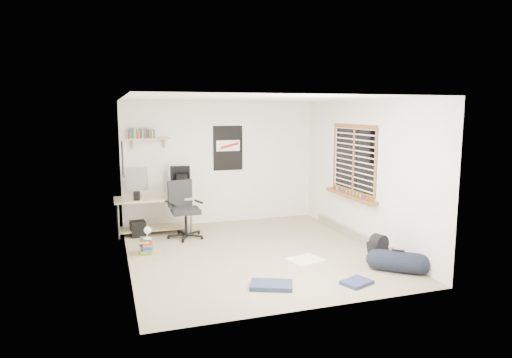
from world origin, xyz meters
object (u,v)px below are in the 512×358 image
object	(u,v)px
book_stack	(146,246)
office_chair	(186,212)
duffel_bag	(398,263)
backpack	(378,253)
desk	(154,214)

from	to	relation	value
book_stack	office_chair	bearing A→B (deg)	45.17
book_stack	duffel_bag	bearing A→B (deg)	-30.18
backpack	book_stack	distance (m)	3.66
backpack	duffel_bag	world-z (taller)	duffel_bag
desk	book_stack	xyz separation A→B (m)	(-0.26, -1.31, -0.21)
backpack	book_stack	world-z (taller)	backpack
office_chair	backpack	xyz separation A→B (m)	(2.48, -2.45, -0.29)
office_chair	duffel_bag	distance (m)	3.81
desk	office_chair	bearing A→B (deg)	-48.96
backpack	duffel_bag	bearing A→B (deg)	-84.42
office_chair	desk	bearing A→B (deg)	119.15
desk	duffel_bag	size ratio (longest dim) A/B	2.39
desk	duffel_bag	distance (m)	4.53
backpack	duffel_bag	distance (m)	0.34
desk	office_chair	world-z (taller)	office_chair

